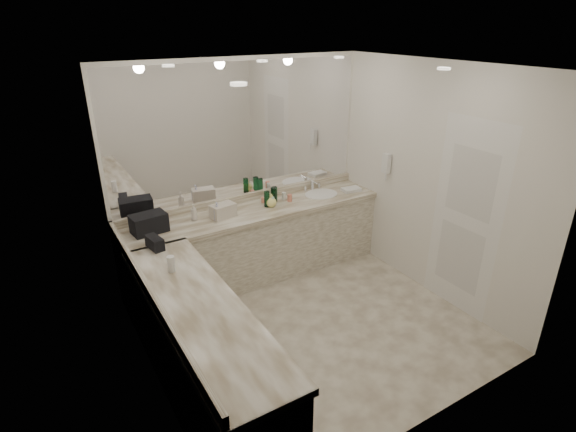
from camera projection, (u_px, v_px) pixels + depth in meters
floor at (310, 325)px, 4.74m from camera, size 3.20×3.20×0.00m
ceiling at (317, 67)px, 3.70m from camera, size 3.20×3.20×0.00m
wall_back at (243, 170)px, 5.39m from camera, size 3.20×0.02×2.60m
wall_left at (141, 255)px, 3.46m from camera, size 0.02×3.00×2.60m
wall_right at (432, 183)px, 4.98m from camera, size 0.02×3.00×2.60m
vanity_back_base at (257, 245)px, 5.51m from camera, size 3.20×0.60×0.84m
vanity_back_top at (256, 212)px, 5.32m from camera, size 3.20×0.64×0.06m
vanity_left_base at (201, 354)px, 3.72m from camera, size 0.60×2.40×0.84m
vanity_left_top at (198, 308)px, 3.54m from camera, size 0.64×2.42×0.06m
backsplash_back at (245, 198)px, 5.52m from camera, size 3.20×0.04×0.10m
backsplash_left at (150, 292)px, 3.61m from camera, size 0.04×3.00×0.10m
mirror_back at (242, 131)px, 5.19m from camera, size 3.12×0.01×1.55m
mirror_left at (135, 197)px, 3.27m from camera, size 0.01×2.92×1.55m
sink at (321, 195)px, 5.77m from camera, size 0.44×0.44×0.03m
faucet at (312, 185)px, 5.91m from camera, size 0.24×0.16×0.14m
wall_phone at (386, 163)px, 5.48m from camera, size 0.06×0.10×0.24m
door at (465, 219)px, 4.68m from camera, size 0.02×0.82×2.10m
black_toiletry_bag at (149, 223)px, 4.71m from camera, size 0.38×0.26×0.21m
black_bag_spill at (155, 243)px, 4.38m from camera, size 0.14×0.24×0.12m
cream_cosmetic_case at (223, 210)px, 5.08m from camera, size 0.30×0.22×0.16m
hand_towel at (351, 189)px, 5.88m from camera, size 0.25×0.18×0.04m
lotion_left at (171, 263)px, 3.98m from camera, size 0.07×0.07×0.16m
soap_bottle_a at (194, 212)px, 4.99m from camera, size 0.09×0.09×0.19m
soap_bottle_b at (217, 211)px, 5.01m from camera, size 0.10×0.11×0.20m
soap_bottle_c at (271, 200)px, 5.36m from camera, size 0.14×0.14×0.16m
green_bottle_0 at (274, 194)px, 5.51m from camera, size 0.07×0.07×0.19m
green_bottle_1 at (267, 199)px, 5.36m from camera, size 0.07×0.07×0.19m
green_bottle_2 at (274, 196)px, 5.45m from camera, size 0.07×0.07×0.20m
amenity_bottle_0 at (284, 196)px, 5.58m from camera, size 0.05×0.05×0.10m
amenity_bottle_1 at (157, 229)px, 4.73m from camera, size 0.06×0.06×0.07m
amenity_bottle_2 at (263, 200)px, 5.50m from camera, size 0.05×0.05×0.07m
amenity_bottle_3 at (164, 224)px, 4.75m from camera, size 0.05×0.05×0.15m
amenity_bottle_4 at (272, 202)px, 5.37m from camera, size 0.05×0.05×0.12m
amenity_bottle_5 at (290, 198)px, 5.53m from camera, size 0.06×0.06×0.09m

